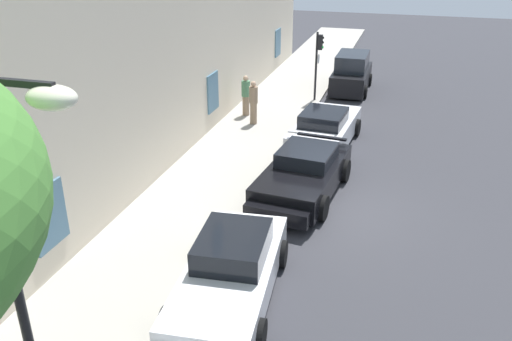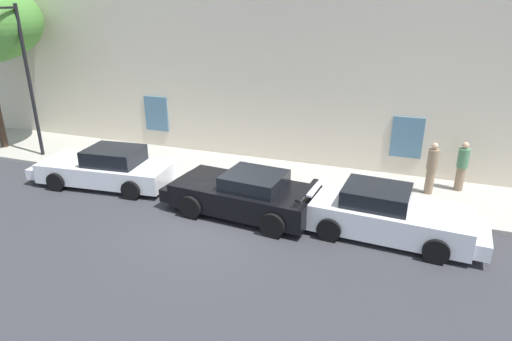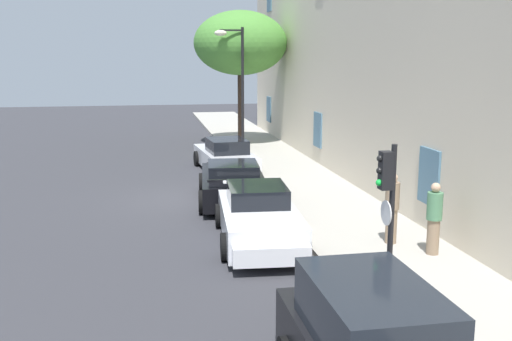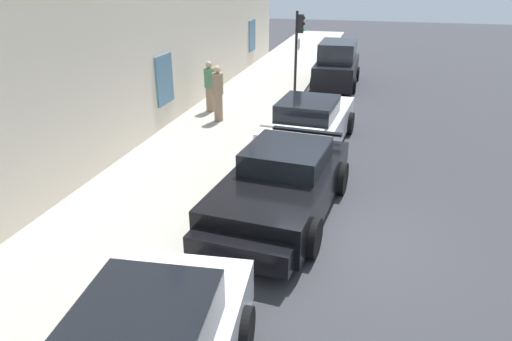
{
  "view_description": "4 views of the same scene",
  "coord_description": "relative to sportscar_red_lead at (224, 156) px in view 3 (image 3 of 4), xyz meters",
  "views": [
    {
      "loc": [
        -13.95,
        -1.68,
        7.51
      ],
      "look_at": [
        0.31,
        2.52,
        0.75
      ],
      "focal_mm": 37.62,
      "sensor_mm": 36.0,
      "label": 1
    },
    {
      "loc": [
        5.15,
        -10.53,
        6.35
      ],
      "look_at": [
        0.5,
        2.61,
        0.86
      ],
      "focal_mm": 31.14,
      "sensor_mm": 36.0,
      "label": 2
    },
    {
      "loc": [
        19.42,
        -1.6,
        4.74
      ],
      "look_at": [
        -0.1,
        2.05,
        0.9
      ],
      "focal_mm": 41.51,
      "sensor_mm": 36.0,
      "label": 3
    },
    {
      "loc": [
        -8.0,
        -0.58,
        4.78
      ],
      "look_at": [
        0.6,
        1.65,
        0.94
      ],
      "focal_mm": 33.22,
      "sensor_mm": 36.0,
      "label": 4
    }
  ],
  "objects": [
    {
      "name": "pedestrian_strolling",
      "position": [
        12.0,
        3.36,
        0.41
      ],
      "size": [
        0.51,
        0.51,
        1.72
      ],
      "color": "#8C7259",
      "rests_on": "sidewalk"
    },
    {
      "name": "ground_plane",
      "position": [
        4.95,
        -1.6,
        -0.61
      ],
      "size": [
        80.0,
        80.0,
        0.0
      ],
      "primitive_type": "plane",
      "color": "#333338"
    },
    {
      "name": "sidewalk",
      "position": [
        4.95,
        2.41,
        -0.54
      ],
      "size": [
        60.0,
        3.49,
        0.14
      ],
      "primitive_type": "cube",
      "color": "#A8A399",
      "rests_on": "ground"
    },
    {
      "name": "pedestrian_admiring",
      "position": [
        11.02,
        2.73,
        0.45
      ],
      "size": [
        0.48,
        0.48,
        1.78
      ],
      "color": "#8C7259",
      "rests_on": "sidewalk"
    },
    {
      "name": "street_lamp",
      "position": [
        -4.24,
        1.08,
        3.63
      ],
      "size": [
        0.44,
        1.42,
        5.97
      ],
      "color": "black",
      "rests_on": "sidewalk"
    },
    {
      "name": "sportscar_red_lead",
      "position": [
        0.0,
        0.0,
        0.0
      ],
      "size": [
        5.22,
        2.4,
        1.4
      ],
      "color": "white",
      "rests_on": "ground"
    },
    {
      "name": "tree_near_kerb",
      "position": [
        -6.63,
        1.77,
        4.8
      ],
      "size": [
        4.85,
        4.85,
        6.94
      ],
      "color": "#38281E",
      "rests_on": "sidewalk"
    },
    {
      "name": "traffic_light",
      "position": [
        15.04,
        0.86,
        1.67
      ],
      "size": [
        0.44,
        0.36,
        3.13
      ],
      "color": "black",
      "rests_on": "sidewalk"
    },
    {
      "name": "sportscar_yellow_flank",
      "position": [
        5.46,
        -0.46,
        0.03
      ],
      "size": [
        4.93,
        2.53,
        1.39
      ],
      "color": "black",
      "rests_on": "ground"
    },
    {
      "name": "sportscar_white_middle",
      "position": [
        10.02,
        -0.43,
        0.01
      ],
      "size": [
        4.99,
        2.36,
        1.42
      ],
      "color": "white",
      "rests_on": "ground"
    }
  ]
}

